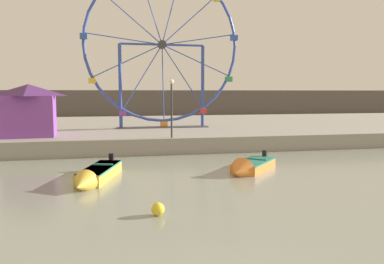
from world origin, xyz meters
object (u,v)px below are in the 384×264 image
Objects in this scene: motorboat_orange_hull at (249,167)px; ferris_wheel_blue_frame at (162,47)px; carnival_booth_purple_stall at (29,109)px; mooring_buoy_orange at (158,209)px; promenade_lamp_near at (172,99)px; motorboat_mustard_yellow at (95,175)px.

ferris_wheel_blue_frame is (-2.70, 13.72, 7.52)m from motorboat_orange_hull.
carnival_booth_purple_stall reaches higher than motorboat_orange_hull.
carnival_booth_purple_stall is 17.05m from mooring_buoy_orange.
motorboat_orange_hull is 0.99× the size of promenade_lamp_near.
mooring_buoy_orange is at bearing -97.57° from ferris_wheel_blue_frame.
ferris_wheel_blue_frame is 3.39× the size of carnival_booth_purple_stall.
promenade_lamp_near reaches higher than mooring_buoy_orange.
carnival_booth_purple_stall is at bearing -156.08° from ferris_wheel_blue_frame.
ferris_wheel_blue_frame is 30.37× the size of mooring_buoy_orange.
ferris_wheel_blue_frame is at bearing 82.43° from mooring_buoy_orange.
promenade_lamp_near is (-2.99, 6.52, 3.33)m from motorboat_orange_hull.
ferris_wheel_blue_frame is at bearing 87.65° from promenade_lamp_near.
motorboat_orange_hull is 15.78m from carnival_booth_purple_stall.
motorboat_orange_hull is at bearing -65.35° from promenade_lamp_near.
motorboat_mustard_yellow is 9.09m from promenade_lamp_near.
ferris_wheel_blue_frame is (4.89, 14.31, 7.49)m from motorboat_mustard_yellow.
carnival_booth_purple_stall is 8.95× the size of mooring_buoy_orange.
mooring_buoy_orange is (-2.31, -12.38, -3.37)m from promenade_lamp_near.
ferris_wheel_blue_frame reaches higher than motorboat_mustard_yellow.
motorboat_mustard_yellow is at bearing -43.34° from motorboat_orange_hull.
promenade_lamp_near is (-0.29, -7.19, -4.20)m from ferris_wheel_blue_frame.
motorboat_mustard_yellow is 16.88m from ferris_wheel_blue_frame.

